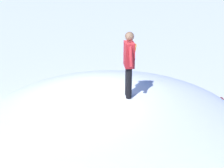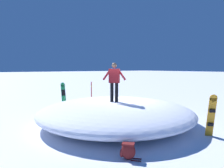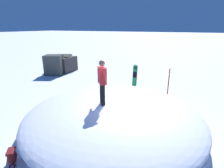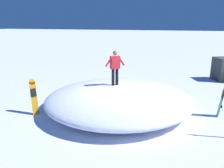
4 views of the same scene
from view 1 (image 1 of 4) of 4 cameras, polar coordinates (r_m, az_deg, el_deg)
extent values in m
plane|color=white|center=(7.68, -3.85, -9.10)|extent=(240.00, 240.00, 0.00)
ellipsoid|color=white|center=(7.14, -0.05, -6.64)|extent=(9.43, 9.41, 1.07)
cylinder|color=black|center=(6.90, 3.31, 0.79)|extent=(0.14, 0.14, 0.79)
cylinder|color=black|center=(6.71, 3.53, 0.20)|extent=(0.14, 0.14, 0.79)
cube|color=maroon|center=(6.59, 3.55, 6.11)|extent=(0.46, 0.47, 0.59)
sphere|color=#936B4C|center=(6.49, 3.64, 9.79)|extent=(0.22, 0.22, 0.22)
cylinder|color=maroon|center=(6.88, 3.22, 7.20)|extent=(0.32, 0.33, 0.49)
cylinder|color=maroon|center=(6.29, 3.93, 5.84)|extent=(0.32, 0.33, 0.49)
cube|color=orange|center=(10.53, 3.92, 3.76)|extent=(0.40, 0.40, 1.44)
cylinder|color=orange|center=(10.37, 4.78, 7.60)|extent=(0.25, 0.22, 0.27)
cube|color=black|center=(10.46, 4.02, 5.12)|extent=(0.22, 0.20, 0.35)
cube|color=black|center=(10.48, 4.46, 5.14)|extent=(0.20, 0.19, 0.12)
cube|color=black|center=(10.61, 3.85, 2.43)|extent=(0.20, 0.19, 0.12)
ellipsoid|color=maroon|center=(8.96, 21.44, -4.31)|extent=(0.44, 0.45, 0.46)
ellipsoid|color=maroon|center=(8.84, 21.83, -5.21)|extent=(0.21, 0.20, 0.22)
cube|color=maroon|center=(8.88, 21.60, -3.18)|extent=(0.37, 0.38, 0.06)
cylinder|color=maroon|center=(9.25, 21.11, -4.93)|extent=(0.21, 0.23, 0.04)
cylinder|color=maroon|center=(9.20, 20.35, -4.98)|extent=(0.21, 0.23, 0.04)
camera|label=2|loc=(12.09, 45.23, 8.53)|focal=32.35mm
camera|label=3|loc=(12.29, 7.12, 20.71)|focal=28.36mm
camera|label=4|loc=(13.59, -45.19, 15.48)|focal=36.29mm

